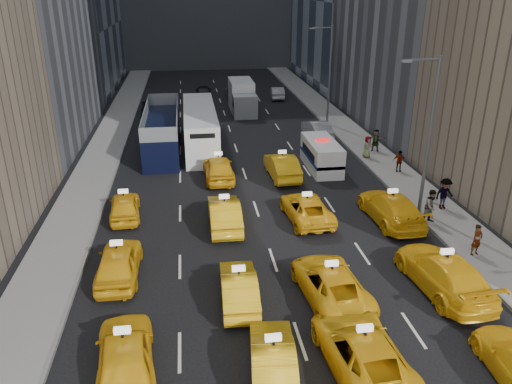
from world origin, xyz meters
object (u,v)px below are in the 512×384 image
(pedestrian_0, at_px, (477,240))
(box_truck, at_px, (242,97))
(nypd_van, at_px, (322,155))
(city_bus, at_px, (200,127))
(double_decker, at_px, (162,130))

(pedestrian_0, bearing_deg, box_truck, 87.03)
(box_truck, distance_m, pedestrian_0, 32.36)
(nypd_van, height_order, box_truck, box_truck)
(pedestrian_0, bearing_deg, city_bus, 104.98)
(nypd_van, relative_size, double_decker, 0.45)
(double_decker, distance_m, box_truck, 14.17)
(nypd_van, bearing_deg, box_truck, 96.80)
(box_truck, bearing_deg, pedestrian_0, -71.83)
(double_decker, xyz_separation_m, city_bus, (3.01, 0.64, -0.10))
(nypd_van, xyz_separation_m, box_truck, (-3.71, 17.95, 0.54))
(double_decker, distance_m, city_bus, 3.08)
(nypd_van, distance_m, box_truck, 18.34)
(nypd_van, distance_m, double_decker, 12.99)
(pedestrian_0, bearing_deg, nypd_van, 90.21)
(nypd_van, height_order, double_decker, double_decker)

